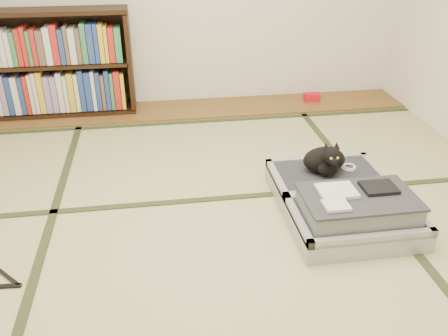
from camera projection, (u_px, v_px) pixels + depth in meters
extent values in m
plane|color=tan|center=(225.00, 236.00, 2.69)|extent=(4.50, 4.50, 0.00)
cube|color=brown|center=(192.00, 109.00, 4.43)|extent=(4.00, 0.50, 0.02)
cube|color=red|center=(312.00, 97.00, 4.59)|extent=(0.16, 0.10, 0.07)
cube|color=#2D381E|center=(42.00, 252.00, 2.55)|extent=(0.05, 4.50, 0.01)
cube|color=#2D381E|center=(390.00, 220.00, 2.82)|extent=(0.05, 4.50, 0.01)
cube|color=#2D381E|center=(215.00, 199.00, 3.04)|extent=(4.00, 0.05, 0.01)
cube|color=#2D381E|center=(195.00, 122.00, 4.17)|extent=(4.00, 0.05, 0.01)
cube|color=black|center=(130.00, 61.00, 4.20)|extent=(0.04, 0.29, 0.83)
cube|color=black|center=(65.00, 111.00, 4.33)|extent=(1.29, 0.29, 0.04)
cube|color=black|center=(48.00, 11.00, 3.91)|extent=(1.29, 0.29, 0.04)
cube|color=black|center=(57.00, 64.00, 4.12)|extent=(1.23, 0.29, 0.03)
cube|color=black|center=(59.00, 60.00, 4.24)|extent=(1.29, 0.02, 0.83)
cube|color=gray|center=(61.00, 89.00, 4.21)|extent=(1.16, 0.21, 0.35)
cube|color=gray|center=(53.00, 42.00, 4.02)|extent=(1.16, 0.21, 0.31)
cube|color=#A3A2A7|center=(355.00, 225.00, 2.68)|extent=(0.71, 0.47, 0.12)
cube|color=#2A2A31|center=(356.00, 220.00, 2.66)|extent=(0.63, 0.40, 0.09)
cube|color=#A3A2A7|center=(373.00, 238.00, 2.46)|extent=(0.71, 0.04, 0.05)
cube|color=#A3A2A7|center=(342.00, 195.00, 2.84)|extent=(0.71, 0.04, 0.05)
cube|color=#A3A2A7|center=(298.00, 221.00, 2.60)|extent=(0.04, 0.47, 0.05)
cube|color=#A3A2A7|center=(412.00, 210.00, 2.69)|extent=(0.04, 0.47, 0.05)
cube|color=#A3A2A7|center=(326.00, 184.00, 3.09)|extent=(0.71, 0.47, 0.12)
cube|color=#2A2A31|center=(327.00, 180.00, 3.08)|extent=(0.63, 0.40, 0.09)
cube|color=#A3A2A7|center=(340.00, 192.00, 2.87)|extent=(0.71, 0.04, 0.05)
cube|color=#A3A2A7|center=(317.00, 160.00, 3.25)|extent=(0.71, 0.04, 0.05)
cube|color=#A3A2A7|center=(277.00, 179.00, 3.02)|extent=(0.04, 0.47, 0.05)
cube|color=#A3A2A7|center=(376.00, 171.00, 3.11)|extent=(0.04, 0.47, 0.05)
cylinder|color=black|center=(341.00, 193.00, 2.85)|extent=(0.64, 0.02, 0.02)
cube|color=gray|center=(358.00, 208.00, 2.62)|extent=(0.61, 0.37, 0.12)
cube|color=#323138|center=(359.00, 197.00, 2.59)|extent=(0.62, 0.39, 0.01)
cube|color=silver|center=(337.00, 191.00, 2.61)|extent=(0.21, 0.17, 0.02)
cube|color=black|center=(379.00, 187.00, 2.64)|extent=(0.19, 0.15, 0.02)
cube|color=silver|center=(336.00, 205.00, 2.48)|extent=(0.13, 0.11, 0.02)
cube|color=white|center=(334.00, 253.00, 2.45)|extent=(0.06, 0.01, 0.04)
cube|color=white|center=(354.00, 252.00, 2.47)|extent=(0.05, 0.01, 0.03)
cube|color=orange|center=(414.00, 245.00, 2.51)|extent=(0.05, 0.01, 0.03)
cube|color=#197F33|center=(403.00, 243.00, 2.49)|extent=(0.04, 0.01, 0.03)
ellipsoid|color=black|center=(324.00, 160.00, 3.05)|extent=(0.27, 0.18, 0.17)
ellipsoid|color=black|center=(328.00, 168.00, 2.99)|extent=(0.14, 0.10, 0.10)
ellipsoid|color=black|center=(331.00, 156.00, 2.91)|extent=(0.12, 0.11, 0.11)
sphere|color=black|center=(334.00, 162.00, 2.88)|extent=(0.05, 0.05, 0.05)
cone|color=black|center=(326.00, 146.00, 2.90)|extent=(0.04, 0.05, 0.05)
cone|color=black|center=(337.00, 146.00, 2.91)|extent=(0.04, 0.05, 0.05)
sphere|color=#A5BF33|center=(331.00, 158.00, 2.86)|extent=(0.02, 0.02, 0.02)
sphere|color=#A5BF33|center=(338.00, 158.00, 2.87)|extent=(0.02, 0.02, 0.02)
cylinder|color=black|center=(332.00, 161.00, 3.16)|extent=(0.17, 0.10, 0.03)
torus|color=white|center=(348.00, 168.00, 3.12)|extent=(0.10, 0.10, 0.01)
torus|color=white|center=(349.00, 166.00, 3.11)|extent=(0.08, 0.08, 0.01)
cube|color=black|center=(7.00, 276.00, 2.38)|extent=(0.16, 0.17, 0.01)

